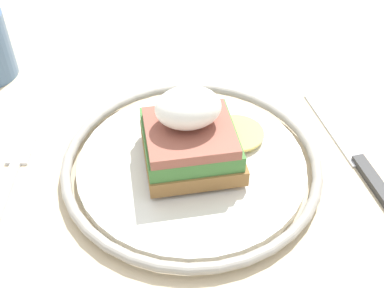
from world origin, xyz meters
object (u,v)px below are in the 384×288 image
(sandwich, at_px, (191,136))
(fork, at_px, (8,185))
(knife, at_px, (357,158))
(plate, at_px, (192,165))

(sandwich, xyz_separation_m, fork, (-0.17, 0.01, -0.04))
(sandwich, bearing_deg, knife, -5.15)
(plate, distance_m, sandwich, 0.04)
(sandwich, distance_m, knife, 0.17)
(fork, xyz_separation_m, knife, (0.34, -0.02, 0.00))
(sandwich, bearing_deg, plate, -35.61)
(plate, bearing_deg, knife, -5.04)
(sandwich, relative_size, knife, 0.66)
(plate, height_order, knife, plate)
(plate, relative_size, fork, 1.71)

